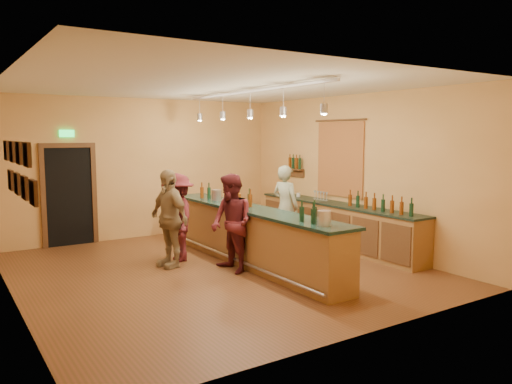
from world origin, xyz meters
TOP-DOWN VIEW (x-y plane):
  - floor at (0.00, 0.00)m, footprint 7.00×7.00m
  - ceiling at (0.00, 0.00)m, footprint 6.50×7.00m
  - wall_back at (0.00, 3.50)m, footprint 6.50×0.02m
  - wall_front at (0.00, -3.50)m, footprint 6.50×0.02m
  - wall_left at (-3.25, 0.00)m, footprint 0.02×7.00m
  - wall_right at (3.25, 0.00)m, footprint 0.02×7.00m
  - doorway at (-1.70, 3.47)m, footprint 1.15×0.09m
  - tapestry at (3.23, 0.40)m, footprint 0.03×1.40m
  - bottle_shelf at (3.17, 1.90)m, footprint 0.17×0.55m
  - picture_grid at (-3.21, -0.75)m, footprint 0.06×2.20m
  - back_counter at (2.97, 0.18)m, footprint 0.60×4.55m
  - tasting_bar at (0.70, -0.00)m, footprint 0.74×5.10m
  - pendant_track at (0.70, -0.00)m, footprint 0.11×4.60m
  - bartender at (2.02, 0.71)m, footprint 0.57×0.73m
  - customer_a at (0.15, -0.27)m, footprint 0.68×0.85m
  - customer_b at (-0.62, 0.66)m, footprint 0.61×1.09m
  - customer_c at (-0.30, 0.97)m, footprint 0.84×1.18m
  - bar_stool at (1.28, 1.35)m, footprint 0.31×0.31m

SIDE VIEW (x-z plane):
  - floor at x=0.00m, z-range 0.00..0.00m
  - back_counter at x=2.97m, z-range -0.15..1.12m
  - bar_stool at x=1.28m, z-range 0.18..0.82m
  - tasting_bar at x=0.70m, z-range -0.08..1.30m
  - customer_c at x=-0.30m, z-range 0.00..1.65m
  - customer_a at x=0.15m, z-range 0.00..1.71m
  - bartender at x=2.02m, z-range 0.00..1.74m
  - customer_b at x=-0.62m, z-range 0.00..1.76m
  - doorway at x=-1.70m, z-range -0.11..2.36m
  - wall_back at x=0.00m, z-range 0.00..3.20m
  - wall_front at x=0.00m, z-range 0.00..3.20m
  - wall_left at x=-3.25m, z-range 0.00..3.20m
  - wall_right at x=3.25m, z-range 0.00..3.20m
  - bottle_shelf at x=3.17m, z-range 1.39..1.94m
  - tapestry at x=3.23m, z-range 1.05..2.65m
  - picture_grid at x=-3.21m, z-range 1.60..2.30m
  - pendant_track at x=0.70m, z-range 2.73..3.24m
  - ceiling at x=0.00m, z-range 3.19..3.21m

